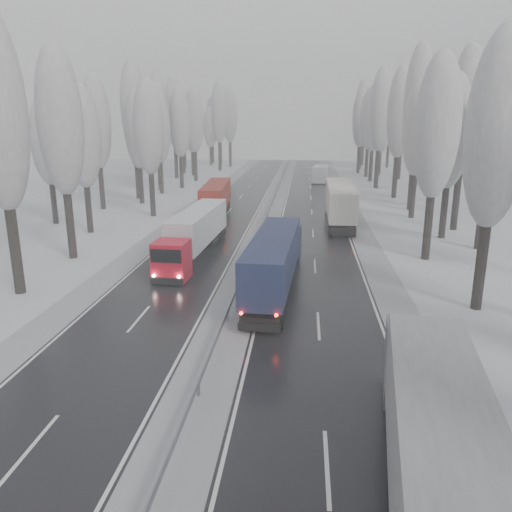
% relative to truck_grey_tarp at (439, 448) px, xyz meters
% --- Properties ---
extents(ground, '(260.00, 260.00, 0.00)m').
position_rel_truck_grey_tarp_xyz_m(ground, '(-8.19, 2.03, -2.46)').
color(ground, silver).
rests_on(ground, ground).
extents(carriageway_right, '(7.50, 200.00, 0.03)m').
position_rel_truck_grey_tarp_xyz_m(carriageway_right, '(-2.94, 32.03, -2.44)').
color(carriageway_right, black).
rests_on(carriageway_right, ground).
extents(carriageway_left, '(7.50, 200.00, 0.03)m').
position_rel_truck_grey_tarp_xyz_m(carriageway_left, '(-13.44, 32.03, -2.44)').
color(carriageway_left, black).
rests_on(carriageway_left, ground).
extents(median_slush, '(3.00, 200.00, 0.04)m').
position_rel_truck_grey_tarp_xyz_m(median_slush, '(-8.19, 32.03, -2.44)').
color(median_slush, '#9FA2A7').
rests_on(median_slush, ground).
extents(shoulder_right, '(2.40, 200.00, 0.04)m').
position_rel_truck_grey_tarp_xyz_m(shoulder_right, '(2.01, 32.03, -2.44)').
color(shoulder_right, '#9FA2A7').
rests_on(shoulder_right, ground).
extents(shoulder_left, '(2.40, 200.00, 0.04)m').
position_rel_truck_grey_tarp_xyz_m(shoulder_left, '(-18.39, 32.03, -2.44)').
color(shoulder_left, '#9FA2A7').
rests_on(shoulder_left, ground).
extents(median_guardrail, '(0.12, 200.00, 0.76)m').
position_rel_truck_grey_tarp_xyz_m(median_guardrail, '(-8.19, 32.02, -1.86)').
color(median_guardrail, slate).
rests_on(median_guardrail, ground).
extents(tree_16, '(3.60, 3.60, 16.53)m').
position_rel_truck_grey_tarp_xyz_m(tree_16, '(6.85, 17.70, 8.21)').
color(tree_16, black).
rests_on(tree_16, ground).
extents(tree_18, '(3.60, 3.60, 16.58)m').
position_rel_truck_grey_tarp_xyz_m(tree_18, '(6.32, 29.07, 8.24)').
color(tree_18, black).
rests_on(tree_18, ground).
extents(tree_19, '(3.60, 3.60, 14.57)m').
position_rel_truck_grey_tarp_xyz_m(tree_19, '(11.83, 33.07, 6.96)').
color(tree_19, black).
rests_on(tree_19, ground).
extents(tree_20, '(3.60, 3.60, 15.71)m').
position_rel_truck_grey_tarp_xyz_m(tree_20, '(9.71, 37.20, 7.69)').
color(tree_20, black).
rests_on(tree_20, ground).
extents(tree_21, '(3.60, 3.60, 18.62)m').
position_rel_truck_grey_tarp_xyz_m(tree_21, '(11.94, 41.20, 9.54)').
color(tree_21, black).
rests_on(tree_21, ground).
extents(tree_22, '(3.60, 3.60, 15.86)m').
position_rel_truck_grey_tarp_xyz_m(tree_22, '(8.83, 47.64, 7.78)').
color(tree_22, black).
rests_on(tree_22, ground).
extents(tree_23, '(3.60, 3.60, 13.55)m').
position_rel_truck_grey_tarp_xyz_m(tree_23, '(15.12, 51.64, 6.31)').
color(tree_23, black).
rests_on(tree_23, ground).
extents(tree_24, '(3.60, 3.60, 20.49)m').
position_rel_truck_grey_tarp_xyz_m(tree_24, '(9.71, 53.05, 10.73)').
color(tree_24, black).
rests_on(tree_24, ground).
extents(tree_25, '(3.60, 3.60, 19.44)m').
position_rel_truck_grey_tarp_xyz_m(tree_25, '(16.63, 57.05, 10.06)').
color(tree_25, black).
rests_on(tree_25, ground).
extents(tree_26, '(3.60, 3.60, 18.78)m').
position_rel_truck_grey_tarp_xyz_m(tree_26, '(9.38, 63.31, 9.64)').
color(tree_26, black).
rests_on(tree_26, ground).
extents(tree_27, '(3.60, 3.60, 17.62)m').
position_rel_truck_grey_tarp_xyz_m(tree_27, '(16.53, 67.31, 8.90)').
color(tree_27, black).
rests_on(tree_27, ground).
extents(tree_28, '(3.60, 3.60, 19.62)m').
position_rel_truck_grey_tarp_xyz_m(tree_28, '(8.15, 73.99, 10.18)').
color(tree_28, black).
rests_on(tree_28, ground).
extents(tree_29, '(3.60, 3.60, 18.11)m').
position_rel_truck_grey_tarp_xyz_m(tree_29, '(15.52, 77.99, 9.21)').
color(tree_29, black).
rests_on(tree_29, ground).
extents(tree_30, '(3.60, 3.60, 17.86)m').
position_rel_truck_grey_tarp_xyz_m(tree_30, '(8.38, 83.74, 9.06)').
color(tree_30, black).
rests_on(tree_30, ground).
extents(tree_31, '(3.60, 3.60, 18.58)m').
position_rel_truck_grey_tarp_xyz_m(tree_31, '(14.29, 87.74, 9.51)').
color(tree_31, black).
rests_on(tree_31, ground).
extents(tree_32, '(3.60, 3.60, 17.33)m').
position_rel_truck_grey_tarp_xyz_m(tree_32, '(8.44, 91.25, 8.72)').
color(tree_32, black).
rests_on(tree_32, ground).
extents(tree_33, '(3.60, 3.60, 14.33)m').
position_rel_truck_grey_tarp_xyz_m(tree_33, '(11.58, 95.25, 6.80)').
color(tree_33, black).
rests_on(tree_33, ground).
extents(tree_34, '(3.60, 3.60, 17.63)m').
position_rel_truck_grey_tarp_xyz_m(tree_34, '(7.55, 98.35, 8.91)').
color(tree_34, black).
rests_on(tree_34, ground).
extents(tree_35, '(3.60, 3.60, 18.25)m').
position_rel_truck_grey_tarp_xyz_m(tree_35, '(16.76, 102.35, 9.31)').
color(tree_35, black).
rests_on(tree_35, ground).
extents(tree_36, '(3.60, 3.60, 20.23)m').
position_rel_truck_grey_tarp_xyz_m(tree_36, '(8.85, 108.19, 10.56)').
color(tree_36, black).
rests_on(tree_36, ground).
extents(tree_37, '(3.60, 3.60, 16.37)m').
position_rel_truck_grey_tarp_xyz_m(tree_37, '(15.83, 112.19, 8.11)').
color(tree_37, black).
rests_on(tree_37, ground).
extents(tree_38, '(3.60, 3.60, 17.97)m').
position_rel_truck_grey_tarp_xyz_m(tree_38, '(10.54, 118.76, 9.13)').
color(tree_38, black).
rests_on(tree_38, ground).
extents(tree_39, '(3.60, 3.60, 16.19)m').
position_rel_truck_grey_tarp_xyz_m(tree_39, '(13.36, 122.76, 7.99)').
color(tree_39, black).
rests_on(tree_39, ground).
extents(tree_58, '(3.60, 3.60, 17.21)m').
position_rel_truck_grey_tarp_xyz_m(tree_58, '(-23.31, 26.60, 8.64)').
color(tree_58, black).
rests_on(tree_58, ground).
extents(tree_60, '(3.60, 3.60, 14.84)m').
position_rel_truck_grey_tarp_xyz_m(tree_60, '(-25.93, 36.23, 7.13)').
color(tree_60, black).
rests_on(tree_60, ground).
extents(tree_61, '(3.60, 3.60, 13.95)m').
position_rel_truck_grey_tarp_xyz_m(tree_61, '(-31.71, 40.23, 6.56)').
color(tree_61, black).
rests_on(tree_61, ground).
extents(tree_62, '(3.60, 3.60, 16.04)m').
position_rel_truck_grey_tarp_xyz_m(tree_62, '(-22.13, 45.76, 7.90)').
color(tree_62, black).
rests_on(tree_62, ground).
extents(tree_63, '(3.60, 3.60, 16.88)m').
position_rel_truck_grey_tarp_xyz_m(tree_63, '(-30.04, 49.76, 8.44)').
color(tree_63, black).
rests_on(tree_63, ground).
extents(tree_64, '(3.60, 3.60, 15.42)m').
position_rel_truck_grey_tarp_xyz_m(tree_64, '(-26.45, 54.75, 7.50)').
color(tree_64, black).
rests_on(tree_64, ground).
extents(tree_65, '(3.60, 3.60, 19.48)m').
position_rel_truck_grey_tarp_xyz_m(tree_65, '(-28.24, 58.75, 10.09)').
color(tree_65, black).
rests_on(tree_65, ground).
extents(tree_66, '(3.60, 3.60, 15.23)m').
position_rel_truck_grey_tarp_xyz_m(tree_66, '(-26.34, 64.38, 7.38)').
color(tree_66, black).
rests_on(tree_66, ground).
extents(tree_67, '(3.60, 3.60, 17.09)m').
position_rel_truck_grey_tarp_xyz_m(tree_67, '(-27.73, 68.38, 8.57)').
color(tree_67, black).
rests_on(tree_67, ground).
extents(tree_68, '(3.60, 3.60, 16.65)m').
position_rel_truck_grey_tarp_xyz_m(tree_68, '(-24.77, 71.15, 8.29)').
color(tree_68, black).
rests_on(tree_68, ground).
extents(tree_69, '(3.60, 3.60, 19.35)m').
position_rel_truck_grey_tarp_xyz_m(tree_69, '(-29.61, 75.15, 10.00)').
color(tree_69, black).
rests_on(tree_69, ground).
extents(tree_70, '(3.60, 3.60, 17.09)m').
position_rel_truck_grey_tarp_xyz_m(tree_70, '(-24.51, 81.22, 8.57)').
color(tree_70, black).
rests_on(tree_70, ground).
extents(tree_71, '(3.60, 3.60, 19.61)m').
position_rel_truck_grey_tarp_xyz_m(tree_71, '(-29.27, 85.22, 10.17)').
color(tree_71, black).
rests_on(tree_71, ground).
extents(tree_72, '(3.60, 3.60, 15.11)m').
position_rel_truck_grey_tarp_xyz_m(tree_72, '(-27.12, 90.57, 7.30)').
color(tree_72, black).
rests_on(tree_72, ground).
extents(tree_73, '(3.60, 3.60, 17.22)m').
position_rel_truck_grey_tarp_xyz_m(tree_73, '(-30.00, 94.57, 8.65)').
color(tree_73, black).
rests_on(tree_73, ground).
extents(tree_74, '(3.60, 3.60, 19.68)m').
position_rel_truck_grey_tarp_xyz_m(tree_74, '(-23.26, 101.36, 10.22)').
color(tree_74, black).
rests_on(tree_74, ground).
extents(tree_75, '(3.60, 3.60, 18.60)m').
position_rel_truck_grey_tarp_xyz_m(tree_75, '(-32.39, 105.36, 9.53)').
color(tree_75, black).
rests_on(tree_75, ground).
extents(tree_76, '(3.60, 3.60, 18.55)m').
position_rel_truck_grey_tarp_xyz_m(tree_76, '(-22.24, 110.75, 9.49)').
color(tree_76, black).
rests_on(tree_76, ground).
extents(tree_77, '(3.60, 3.60, 14.32)m').
position_rel_truck_grey_tarp_xyz_m(tree_77, '(-27.85, 114.75, 6.80)').
color(tree_77, black).
rests_on(tree_77, ground).
extents(tree_78, '(3.60, 3.60, 19.55)m').
position_rel_truck_grey_tarp_xyz_m(tree_78, '(-25.75, 117.34, 10.13)').
color(tree_78, black).
rests_on(tree_78, ground).
extents(tree_79, '(3.60, 3.60, 17.07)m').
position_rel_truck_grey_tarp_xyz_m(tree_79, '(-28.52, 121.34, 8.55)').
color(tree_79, black).
rests_on(tree_79, ground).
extents(truck_grey_tarp, '(4.66, 16.57, 4.21)m').
position_rel_truck_grey_tarp_xyz_m(truck_grey_tarp, '(0.00, 0.00, 0.00)').
color(truck_grey_tarp, '#515156').
rests_on(truck_grey_tarp, ground).
extents(truck_blue_box, '(3.37, 16.00, 4.08)m').
position_rel_truck_grey_tarp_xyz_m(truck_blue_box, '(-5.76, 19.86, -0.08)').
color(truck_blue_box, '#1B2745').
rests_on(truck_blue_box, ground).
extents(truck_cream_box, '(2.97, 17.40, 4.45)m').
position_rel_truck_grey_tarp_xyz_m(truck_cream_box, '(0.01, 43.49, 0.14)').
color(truck_cream_box, beige).
rests_on(truck_cream_box, ground).
extents(box_truck_distant, '(3.58, 8.51, 3.08)m').
position_rel_truck_grey_tarp_xyz_m(box_truck_distant, '(-0.95, 81.53, -0.89)').
color(box_truck_distant, silver).
rests_on(box_truck_distant, ground).
extents(truck_red_white, '(3.04, 15.23, 3.88)m').
position_rel_truck_grey_tarp_xyz_m(truck_red_white, '(-13.00, 27.86, -0.19)').
color(truck_red_white, red).
rests_on(truck_red_white, ground).
extents(truck_red_red, '(3.45, 15.71, 4.00)m').
position_rel_truck_grey_tarp_xyz_m(truck_red_red, '(-14.31, 44.63, -0.12)').
color(truck_red_red, maroon).
rests_on(truck_red_red, ground).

